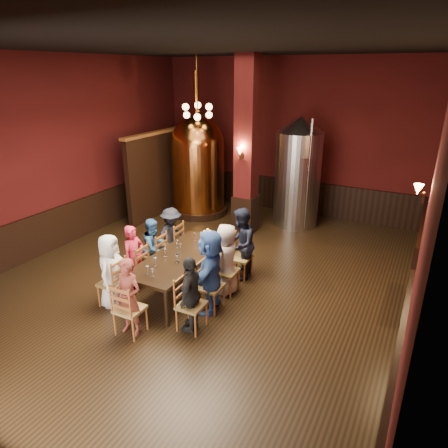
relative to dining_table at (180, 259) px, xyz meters
The scene contains 41 objects.
room 1.70m from the dining_table, 81.90° to the left, with size 10.00×10.02×4.50m.
wainscot_right 4.11m from the dining_table, ahead, with size 0.08×9.90×1.00m, color black.
wainscot_back 5.62m from the dining_table, 89.05° to the left, with size 7.90×0.08×1.00m, color black.
wainscot_left 3.93m from the dining_table, behind, with size 0.08×9.90×1.00m, color black.
column 3.80m from the dining_table, 93.43° to the left, with size 0.58×0.58×4.50m, color #470F0F.
partition 4.98m from the dining_table, 128.88° to the left, with size 0.22×3.50×2.40m, color black.
pendant_cluster 4.62m from the dining_table, 115.66° to the left, with size 0.90×0.90×1.70m, color #A57226, non-canonical shape.
sconce_wall 4.51m from the dining_table, 20.00° to the left, with size 0.20×0.20×0.36m, color black, non-canonical shape.
sconce_column 3.50m from the dining_table, 93.76° to the left, with size 0.20×0.20×0.36m, color black, non-canonical shape.
dining_table is the anchor object (origin of this frame).
chair_0 1.33m from the dining_table, 128.71° to the right, with size 0.46×0.46×0.92m, color brown, non-canonical shape.
person_0 1.31m from the dining_table, 128.71° to the right, with size 0.68×0.45×1.40m, color white.
chair_1 0.94m from the dining_table, 157.12° to the right, with size 0.46×0.46×0.92m, color brown, non-canonical shape.
person_1 0.91m from the dining_table, 157.12° to the right, with size 0.49×0.32×1.34m, color #C0213D.
chair_2 0.94m from the dining_table, 160.44° to the left, with size 0.46×0.46×0.92m, color brown, non-canonical shape.
person_2 0.91m from the dining_table, 160.44° to the left, with size 0.61×0.30×1.26m, color #2C5B95.
chair_3 1.33m from the dining_table, 132.02° to the left, with size 0.46×0.46×0.92m, color brown, non-canonical shape.
person_3 1.31m from the dining_table, 132.02° to the left, with size 0.83×0.48×1.29m, color black.
chair_4 1.33m from the dining_table, 47.98° to the right, with size 0.46×0.46×0.92m, color brown, non-canonical shape.
person_4 1.31m from the dining_table, 47.98° to the right, with size 0.79×0.33×1.35m, color black.
chair_5 0.94m from the dining_table, 19.56° to the right, with size 0.46×0.46×0.92m, color brown, non-canonical shape.
person_5 0.92m from the dining_table, 19.56° to the right, with size 1.44×0.46×1.56m, color #365AA3.
chair_6 0.94m from the dining_table, 22.88° to the left, with size 0.46×0.46×0.92m, color brown, non-canonical shape.
person_6 0.91m from the dining_table, 22.88° to the left, with size 0.70×0.45×1.43m, color beige.
chair_7 1.33m from the dining_table, 51.29° to the left, with size 0.46×0.46×0.92m, color brown, non-canonical shape.
person_7 1.31m from the dining_table, 51.29° to the left, with size 0.75×0.37×1.54m, color black.
chair_8 1.57m from the dining_table, 88.34° to the right, with size 0.46×0.46×0.92m, color brown, non-canonical shape.
person_8 1.55m from the dining_table, 88.34° to the right, with size 0.49×0.32×1.34m, color brown.
copper_kettle 4.71m from the dining_table, 116.85° to the left, with size 2.05×2.05×4.11m.
steel_vessel 4.74m from the dining_table, 79.90° to the left, with size 1.43×1.43×2.99m.
rose_vase 0.86m from the dining_table, 79.32° to the left, with size 0.18×0.18×0.30m.
wine_glass_0 0.96m from the dining_table, 85.26° to the right, with size 0.07×0.07×0.17m, color white, non-canonical shape.
wine_glass_1 0.61m from the dining_table, 104.87° to the right, with size 0.07×0.07×0.17m, color white, non-canonical shape.
wine_glass_2 0.37m from the dining_table, behind, with size 0.07×0.07×0.17m, color white, non-canonical shape.
wine_glass_3 0.91m from the dining_table, 94.70° to the right, with size 0.07×0.07×0.17m, color white, non-canonical shape.
wine_glass_4 0.78m from the dining_table, 99.84° to the left, with size 0.07×0.07×0.17m, color white, non-canonical shape.
wine_glass_5 0.24m from the dining_table, 117.11° to the left, with size 0.07×0.07×0.17m, color white, non-canonical shape.
wine_glass_6 0.32m from the dining_table, 145.73° to the right, with size 0.07×0.07×0.17m, color white, non-canonical shape.
wine_glass_7 0.40m from the dining_table, 131.63° to the left, with size 0.07×0.07×0.17m, color white, non-canonical shape.
wine_glass_8 0.30m from the dining_table, 64.10° to the right, with size 0.07×0.07×0.17m, color white, non-canonical shape.
wine_glass_9 0.32m from the dining_table, 65.41° to the right, with size 0.07×0.07×0.17m, color white, non-canonical shape.
Camera 1 is at (3.95, -6.42, 4.13)m, focal length 32.00 mm.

